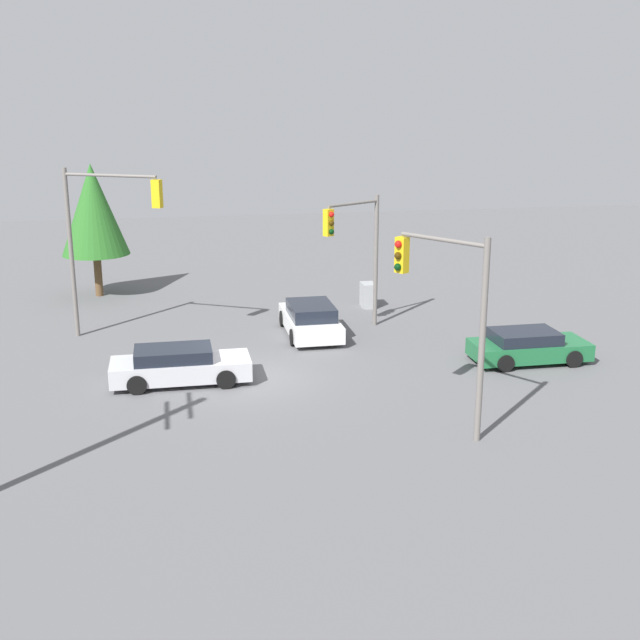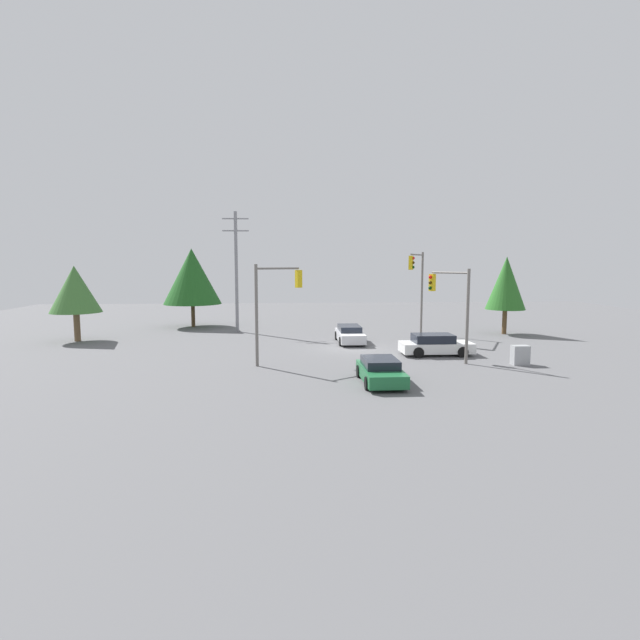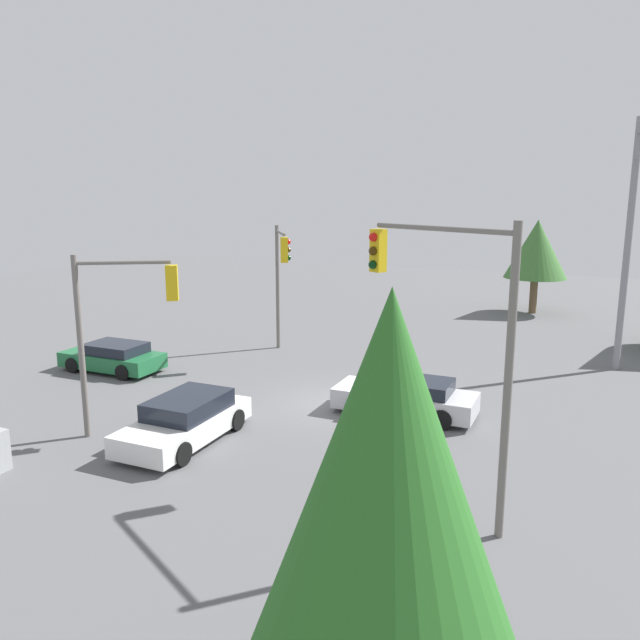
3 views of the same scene
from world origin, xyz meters
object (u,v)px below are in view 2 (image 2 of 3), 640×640
object	(u,v)px
sedan_green	(381,371)
traffic_signal_cross	(452,298)
sedan_silver	(350,334)
traffic_signal_main	(275,296)
sedan_white	(435,345)
electrical_cabinet	(520,355)
traffic_signal_aux	(418,279)

from	to	relation	value
sedan_green	traffic_signal_cross	bearing A→B (deg)	-135.05
sedan_silver	traffic_signal_main	world-z (taller)	traffic_signal_main
sedan_white	traffic_signal_main	size ratio (longest dim) A/B	0.78
sedan_silver	sedan_green	size ratio (longest dim) A/B	1.11
sedan_green	electrical_cabinet	xyz separation A→B (m)	(-8.90, -3.76, -0.02)
sedan_silver	sedan_white	xyz separation A→B (m)	(-4.82, 5.39, 0.03)
sedan_silver	traffic_signal_aux	distance (m)	7.47
traffic_signal_cross	electrical_cabinet	size ratio (longest dim) A/B	4.92
sedan_silver	electrical_cabinet	xyz separation A→B (m)	(-8.78, 8.81, -0.06)
sedan_green	traffic_signal_main	size ratio (longest dim) A/B	0.73
sedan_silver	traffic_signal_aux	bearing A→B (deg)	-155.93
sedan_silver	traffic_signal_main	xyz separation A→B (m)	(5.37, 7.44, 3.33)
sedan_white	traffic_signal_cross	distance (m)	3.69
traffic_signal_aux	traffic_signal_main	bearing A→B (deg)	-19.97
sedan_white	traffic_signal_main	distance (m)	10.90
sedan_green	traffic_signal_main	xyz separation A→B (m)	(5.25, -5.14, 3.36)
sedan_green	electrical_cabinet	bearing A→B (deg)	-157.07
sedan_white	traffic_signal_cross	xyz separation A→B (m)	(-0.30, 1.96, 3.11)
sedan_white	electrical_cabinet	bearing A→B (deg)	49.09
sedan_white	traffic_signal_aux	size ratio (longest dim) A/B	0.67
sedan_white	traffic_signal_aux	distance (m)	8.95
sedan_green	traffic_signal_cross	size ratio (longest dim) A/B	0.76
sedan_green	traffic_signal_cross	xyz separation A→B (m)	(-5.24, -5.23, 3.18)
sedan_green	sedan_white	bearing A→B (deg)	-124.49
sedan_silver	sedan_white	size ratio (longest dim) A/B	1.03
sedan_silver	electrical_cabinet	world-z (taller)	sedan_silver
traffic_signal_main	sedan_silver	bearing A→B (deg)	20.68
sedan_green	traffic_signal_cross	distance (m)	8.06
traffic_signal_cross	traffic_signal_aux	world-z (taller)	traffic_signal_aux
sedan_silver	sedan_green	bearing A→B (deg)	89.45
electrical_cabinet	sedan_silver	bearing A→B (deg)	-45.12
sedan_green	traffic_signal_main	bearing A→B (deg)	-44.39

